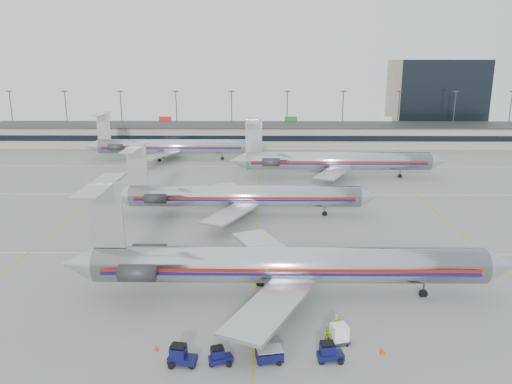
{
  "coord_description": "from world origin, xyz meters",
  "views": [
    {
      "loc": [
        0.68,
        -51.11,
        24.34
      ],
      "look_at": [
        -0.15,
        24.69,
        4.5
      ],
      "focal_mm": 35.0,
      "sensor_mm": 36.0,
      "label": 1
    }
  ],
  "objects_px": {
    "jet_second_row": "(239,196)",
    "jet_foreground": "(280,264)",
    "uld_container": "(339,334)",
    "belt_loader": "(268,314)",
    "tug_center": "(219,356)"
  },
  "relations": [
    {
      "from": "jet_foreground",
      "to": "jet_second_row",
      "type": "xyz_separation_m",
      "value": [
        -5.56,
        28.94,
        -0.33
      ]
    },
    {
      "from": "jet_foreground",
      "to": "jet_second_row",
      "type": "height_order",
      "value": "jet_foreground"
    },
    {
      "from": "tug_center",
      "to": "belt_loader",
      "type": "height_order",
      "value": "belt_loader"
    },
    {
      "from": "jet_foreground",
      "to": "belt_loader",
      "type": "xyz_separation_m",
      "value": [
        -1.25,
        -5.05,
        -3.09
      ]
    },
    {
      "from": "belt_loader",
      "to": "uld_container",
      "type": "bearing_deg",
      "value": -17.6
    },
    {
      "from": "belt_loader",
      "to": "tug_center",
      "type": "bearing_deg",
      "value": -103.36
    },
    {
      "from": "jet_foreground",
      "to": "tug_center",
      "type": "xyz_separation_m",
      "value": [
        -5.41,
        -12.49,
        -2.92
      ]
    },
    {
      "from": "jet_second_row",
      "to": "belt_loader",
      "type": "relative_size",
      "value": 10.82
    },
    {
      "from": "jet_second_row",
      "to": "jet_foreground",
      "type": "bearing_deg",
      "value": -79.13
    },
    {
      "from": "uld_container",
      "to": "belt_loader",
      "type": "relative_size",
      "value": 0.49
    },
    {
      "from": "tug_center",
      "to": "uld_container",
      "type": "distance_m",
      "value": 10.92
    },
    {
      "from": "jet_foreground",
      "to": "jet_second_row",
      "type": "bearing_deg",
      "value": 100.87
    },
    {
      "from": "jet_foreground",
      "to": "uld_container",
      "type": "height_order",
      "value": "jet_foreground"
    },
    {
      "from": "tug_center",
      "to": "jet_foreground",
      "type": "bearing_deg",
      "value": 47.89
    },
    {
      "from": "tug_center",
      "to": "jet_second_row",
      "type": "bearing_deg",
      "value": 71.5
    }
  ]
}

